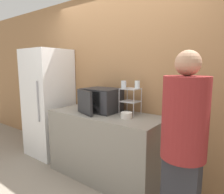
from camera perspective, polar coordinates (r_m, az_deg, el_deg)
name	(u,v)px	position (r m, az deg, el deg)	size (l,w,h in m)	color
ground_plane	(89,187)	(2.81, -6.61, -24.15)	(12.00, 12.00, 0.00)	gray
wall_back	(121,82)	(2.93, 2.64, 4.35)	(8.00, 0.06, 2.60)	#9E7047
counter	(105,145)	(2.83, -1.93, -13.59)	(1.58, 0.68, 0.90)	gray
microwave	(101,100)	(2.77, -3.19, -0.89)	(0.50, 0.54, 0.32)	#262628
dish_rack	(130,96)	(2.60, 5.26, 0.33)	(0.23, 0.20, 0.34)	#B2B2B7
glass_front_left	(124,85)	(2.57, 3.37, 3.58)	(0.07, 0.07, 0.10)	silver
glass_back_right	(137,84)	(2.60, 7.25, 3.58)	(0.07, 0.07, 0.10)	silver
bowl	(126,115)	(2.45, 4.13, -5.22)	(0.14, 0.14, 0.07)	silver
person	(184,139)	(1.82, 19.81, -11.10)	(0.38, 0.38, 1.65)	#2D2D33
refrigerator	(49,103)	(3.62, -17.66, -1.58)	(0.68, 0.67, 1.80)	white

